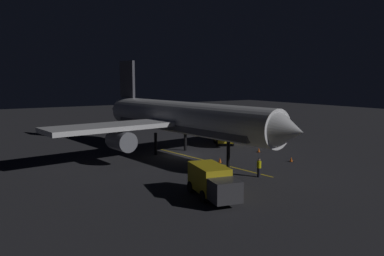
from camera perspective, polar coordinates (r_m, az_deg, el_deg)
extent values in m
cube|color=#2A2A2E|center=(44.56, -1.40, -4.32)|extent=(180.00, 180.00, 0.20)
cube|color=gold|center=(41.66, 2.35, -5.00)|extent=(2.30, 18.06, 0.01)
cylinder|color=white|center=(43.86, -1.42, 1.60)|extent=(6.70, 27.89, 3.72)
cube|color=#4C4C56|center=(43.98, -1.41, 0.27)|extent=(6.06, 23.75, 0.67)
cone|color=white|center=(33.38, 14.45, -0.43)|extent=(3.95, 3.36, 3.65)
cone|color=white|center=(56.88, -11.01, 2.77)|extent=(3.82, 4.81, 3.35)
cube|color=#4C4C56|center=(54.37, -9.79, 7.27)|extent=(0.75, 3.62, 5.14)
cube|color=white|center=(50.63, 5.41, 1.70)|extent=(14.04, 6.24, 0.50)
cylinder|color=slate|center=(49.46, 5.80, -0.07)|extent=(2.43, 3.41, 2.10)
cube|color=white|center=(40.49, -12.38, 0.16)|extent=(14.04, 6.24, 0.50)
cylinder|color=slate|center=(39.95, -10.68, -1.92)|extent=(2.43, 3.41, 2.10)
cylinder|color=black|center=(38.65, 5.52, -3.99)|extent=(0.40, 0.40, 2.66)
cylinder|color=black|center=(47.50, -1.03, -1.84)|extent=(0.40, 0.40, 2.66)
cylinder|color=black|center=(44.92, -5.52, -2.40)|extent=(0.40, 0.40, 2.66)
cube|color=gold|center=(29.07, 2.60, -7.53)|extent=(2.85, 4.16, 1.97)
cube|color=#38383D|center=(26.68, 5.01, -9.44)|extent=(2.33, 2.18, 1.50)
cylinder|color=black|center=(28.17, 3.68, -10.11)|extent=(2.45, 1.36, 0.90)
cylinder|color=black|center=(30.51, 1.59, -8.73)|extent=(2.45, 1.36, 0.90)
cube|color=gold|center=(51.99, 4.78, -1.09)|extent=(3.57, 4.25, 1.72)
cube|color=#38383D|center=(54.69, 4.27, -0.79)|extent=(2.60, 2.52, 1.50)
cylinder|color=black|center=(53.38, 4.52, -1.80)|extent=(2.46, 1.86, 0.90)
cylinder|color=black|center=(50.87, 5.03, -2.26)|extent=(2.46, 1.86, 0.90)
cylinder|color=black|center=(35.34, 10.09, -6.65)|extent=(0.32, 0.32, 0.85)
cylinder|color=yellow|center=(35.17, 10.12, -5.46)|extent=(0.40, 0.40, 0.65)
sphere|color=tan|center=(35.07, 10.13, -4.75)|extent=(0.24, 0.24, 0.24)
cone|color=#EA590F|center=(40.76, 4.25, -4.90)|extent=(0.36, 0.36, 0.55)
cube|color=black|center=(40.82, 4.25, -5.26)|extent=(0.50, 0.50, 0.03)
cone|color=#EA590F|center=(47.23, 10.08, -3.31)|extent=(0.36, 0.36, 0.55)
cube|color=black|center=(47.27, 10.07, -3.62)|extent=(0.50, 0.50, 0.03)
cone|color=#EA590F|center=(42.57, 14.79, -4.60)|extent=(0.36, 0.36, 0.55)
cube|color=black|center=(42.62, 14.78, -4.94)|extent=(0.50, 0.50, 0.03)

